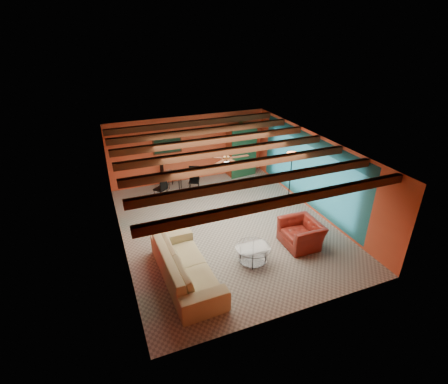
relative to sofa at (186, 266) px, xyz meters
name	(u,v)px	position (x,y,z in m)	size (l,w,h in m)	color
room	(225,157)	(1.92, 2.10, 1.93)	(6.52, 8.01, 2.71)	gray
sofa	(186,266)	(0.00, 0.00, 0.00)	(2.98, 1.16, 0.87)	tan
armchair	(301,233)	(3.59, 0.22, -0.05)	(1.17, 1.03, 0.76)	maroon
coffee_table	(253,254)	(1.90, 0.00, -0.18)	(0.98, 0.98, 0.50)	white
dining_table	(174,180)	(0.97, 5.07, 0.08)	(1.96, 1.96, 1.02)	silver
armoire	(241,152)	(4.12, 5.69, 0.59)	(1.16, 0.57, 2.04)	brown
floor_lamp	(290,179)	(4.57, 2.52, 0.56)	(0.40, 0.40, 1.99)	black
ceiling_fan	(227,158)	(1.92, 1.99, 1.93)	(1.50, 1.50, 0.44)	#472614
painting	(167,145)	(1.02, 5.95, 1.22)	(1.05, 0.03, 0.65)	black
potted_plant	(242,123)	(4.12, 5.69, 1.83)	(0.41, 0.35, 0.45)	#26661E
vase	(173,165)	(0.97, 5.07, 0.69)	(0.20, 0.20, 0.21)	orange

